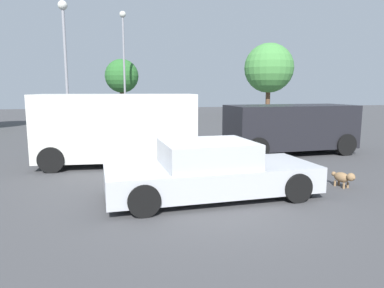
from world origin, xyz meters
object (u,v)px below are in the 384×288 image
(sedan_foreground, at_px, (210,171))
(light_post_mid, at_px, (124,50))
(suv_dark, at_px, (290,127))
(dog, at_px, (343,177))
(light_post_near, at_px, (65,47))
(van_white, at_px, (118,127))

(sedan_foreground, distance_m, light_post_mid, 18.65)
(suv_dark, bearing_deg, dog, -104.72)
(sedan_foreground, bearing_deg, light_post_mid, 91.24)
(dog, height_order, light_post_mid, light_post_mid)
(dog, xyz_separation_m, light_post_mid, (-4.65, 18.07, 4.85))
(light_post_near, bearing_deg, light_post_mid, 67.84)
(light_post_near, bearing_deg, van_white, -71.05)
(light_post_mid, bearing_deg, light_post_near, -112.16)
(sedan_foreground, bearing_deg, suv_dark, 43.47)
(sedan_foreground, height_order, light_post_mid, light_post_mid)
(van_white, distance_m, light_post_mid, 14.56)
(suv_dark, xyz_separation_m, light_post_near, (-8.66, 6.08, 3.41))
(light_post_near, xyz_separation_m, light_post_mid, (3.00, 7.37, 0.68))
(sedan_foreground, height_order, suv_dark, suv_dark)
(suv_dark, bearing_deg, light_post_mid, 110.44)
(sedan_foreground, bearing_deg, van_white, 113.21)
(sedan_foreground, bearing_deg, dog, -3.05)
(light_post_mid, bearing_deg, dog, -75.57)
(dog, bearing_deg, sedan_foreground, -103.75)
(dog, distance_m, light_post_near, 13.80)
(dog, height_order, light_post_near, light_post_near)
(sedan_foreground, relative_size, dog, 7.10)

